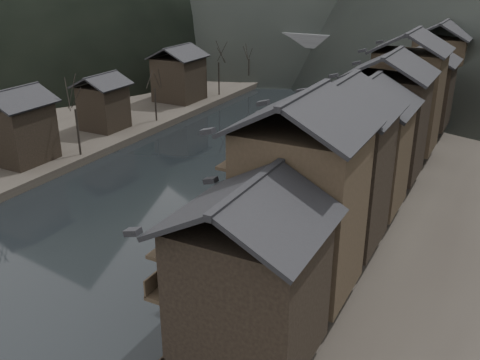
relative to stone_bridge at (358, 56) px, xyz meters
The scene contains 12 objects.
water 72.18m from the stone_bridge, 90.00° to the right, with size 300.00×300.00×0.00m, color black.
left_bank 47.64m from the stone_bridge, 137.56° to the right, with size 40.00×200.00×1.20m, color #2D2823.
stilt_houses 55.61m from the stone_bridge, 71.85° to the right, with size 9.00×67.60×15.55m.
left_houses 55.79m from the stone_bridge, 111.56° to the right, with size 8.10×53.20×8.73m.
bare_trees 52.07m from the stone_bridge, 109.06° to the right, with size 3.89×73.43×7.78m.
moored_sampans 58.52m from the stone_bridge, 77.74° to the right, with size 3.13×50.46×0.47m.
midriver_boats 20.91m from the stone_bridge, 81.00° to the right, with size 8.58×44.72×0.45m.
stone_bridge is the anchor object (origin of this frame).
hero_sampan 73.88m from the stone_bridge, 82.47° to the right, with size 1.22×4.59×0.43m.
cargo_heap 73.64m from the stone_bridge, 82.45° to the right, with size 1.00×1.31×0.60m, color black.
boatman 75.40m from the stone_bridge, 82.55° to the right, with size 0.66×0.43×1.80m, color #5E5E61.
bamboo_pole 75.34m from the stone_bridge, 82.40° to the right, with size 0.06×0.06×4.21m, color #8C7A51.
Camera 1 is at (27.85, -29.00, 22.06)m, focal length 40.00 mm.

